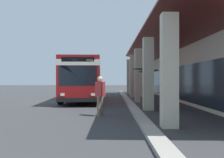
% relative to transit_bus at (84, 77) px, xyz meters
% --- Properties ---
extents(ground, '(120.00, 120.00, 0.00)m').
position_rel_transit_bus_xyz_m(ground, '(1.35, 6.49, -1.85)').
color(ground, '#38383A').
extents(curb_strip, '(33.11, 0.50, 0.12)m').
position_rel_transit_bus_xyz_m(curb_strip, '(1.48, 3.39, -1.79)').
color(curb_strip, '#9E998E').
rests_on(curb_strip, ground).
extents(transit_bus, '(11.29, 3.10, 3.34)m').
position_rel_transit_bus_xyz_m(transit_bus, '(0.00, 0.00, 0.00)').
color(transit_bus, maroon).
rests_on(transit_bus, ground).
extents(pedestrian, '(0.65, 0.47, 1.78)m').
position_rel_transit_bus_xyz_m(pedestrian, '(9.43, 1.67, -0.84)').
color(pedestrian, '#726651').
rests_on(pedestrian, ground).
extents(potted_palm, '(1.87, 1.64, 2.34)m').
position_rel_transit_bus_xyz_m(potted_palm, '(4.82, 4.36, -1.20)').
color(potted_palm, '#4C4742').
rests_on(potted_palm, ground).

